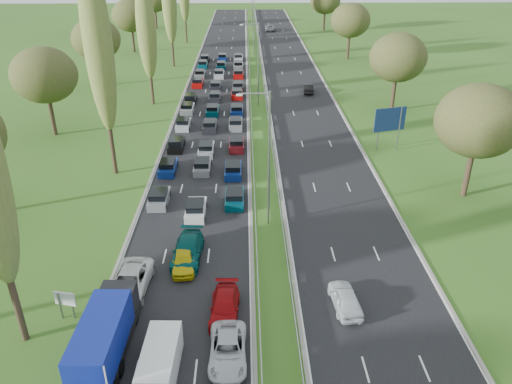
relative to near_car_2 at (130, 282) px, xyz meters
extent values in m
plane|color=#33581B|center=(10.31, 46.32, -0.80)|extent=(260.00, 260.00, 0.00)
cube|color=black|center=(3.56, 48.82, -0.80)|extent=(10.50, 215.00, 0.04)
cube|color=black|center=(17.06, 48.82, -0.80)|extent=(10.50, 215.00, 0.04)
cube|color=gray|center=(9.16, 48.82, -0.25)|extent=(0.06, 215.00, 0.32)
cube|color=gray|center=(11.46, 48.82, -0.25)|extent=(0.06, 215.00, 0.32)
cylinder|color=gray|center=(10.31, 9.32, 5.20)|extent=(0.18, 0.18, 12.00)
cylinder|color=gray|center=(10.31, 44.32, 5.20)|extent=(0.18, 0.18, 12.00)
cylinder|color=gray|center=(10.31, 79.32, 5.20)|extent=(0.18, 0.18, 12.00)
cylinder|color=gray|center=(10.31, 114.32, 5.20)|extent=(0.18, 0.18, 12.00)
cylinder|color=#2D2116|center=(-5.69, -4.68, 2.80)|extent=(0.44, 0.44, 7.20)
cylinder|color=#2D2116|center=(-5.69, 20.32, 3.16)|extent=(0.44, 0.44, 7.92)
ellipsoid|color=#5C6D2E|center=(-5.69, 20.32, 12.84)|extent=(2.80, 2.80, 17.60)
cylinder|color=#2D2116|center=(-5.69, 45.32, 2.44)|extent=(0.44, 0.44, 6.48)
ellipsoid|color=#5C6D2E|center=(-5.69, 45.32, 10.36)|extent=(2.80, 2.80, 14.40)
cylinder|color=#2D2116|center=(-5.69, 70.32, 2.80)|extent=(0.44, 0.44, 7.20)
cylinder|color=#2D2116|center=(-5.69, 95.32, 3.16)|extent=(0.44, 0.44, 7.92)
cylinder|color=#2D2116|center=(-16.19, 32.32, 1.62)|extent=(0.56, 0.56, 4.84)
ellipsoid|color=#38471E|center=(-16.19, 32.32, 6.90)|extent=(8.00, 8.00, 6.80)
cylinder|color=#2D2116|center=(-16.19, 56.32, 1.62)|extent=(0.56, 0.56, 4.84)
ellipsoid|color=#38471E|center=(-16.19, 56.32, 6.90)|extent=(8.00, 8.00, 6.80)
cylinder|color=#2D2116|center=(-16.19, 84.32, 1.62)|extent=(0.56, 0.56, 4.84)
ellipsoid|color=#38471E|center=(-16.19, 84.32, 6.90)|extent=(8.00, 8.00, 6.80)
cylinder|color=#2D2116|center=(-16.19, 116.32, 1.62)|extent=(0.56, 0.56, 4.84)
cylinder|color=#2D2116|center=(29.81, 14.32, 1.62)|extent=(0.56, 0.56, 4.84)
ellipsoid|color=#38471E|center=(29.81, 14.32, 6.90)|extent=(8.00, 8.00, 6.80)
cylinder|color=#2D2116|center=(29.81, 41.32, 1.62)|extent=(0.56, 0.56, 4.84)
ellipsoid|color=#38471E|center=(29.81, 41.32, 6.90)|extent=(8.00, 8.00, 6.80)
cylinder|color=#2D2116|center=(29.81, 76.32, 1.62)|extent=(0.56, 0.56, 4.84)
ellipsoid|color=#38471E|center=(29.81, 76.32, 6.90)|extent=(8.00, 8.00, 6.80)
cylinder|color=#2D2116|center=(29.81, 111.32, 1.62)|extent=(0.56, 0.56, 4.84)
ellipsoid|color=#38471E|center=(29.81, 111.32, 6.90)|extent=(8.00, 8.00, 6.80)
cube|color=slate|center=(0.07, 13.29, -0.36)|extent=(1.75, 4.00, 0.80)
cube|color=navy|center=(-0.06, 20.50, -0.36)|extent=(1.75, 4.00, 0.80)
cube|color=black|center=(0.05, 27.09, -0.36)|extent=(1.75, 4.00, 0.80)
cube|color=#B2B7BC|center=(0.09, 34.47, -0.36)|extent=(1.75, 4.00, 0.80)
cube|color=silver|center=(-0.05, 41.21, -0.36)|extent=(1.75, 4.00, 0.80)
cube|color=black|center=(-0.06, 45.99, -0.36)|extent=(1.75, 4.00, 0.80)
cube|color=#A50C0A|center=(0.26, 55.46, -0.36)|extent=(1.75, 4.00, 0.80)
cube|color=slate|center=(0.19, 61.50, -0.36)|extent=(1.75, 4.00, 0.80)
cube|color=#053F4C|center=(0.15, 69.22, -0.36)|extent=(1.75, 4.00, 0.80)
cube|color=black|center=(0.18, 74.33, -0.36)|extent=(1.75, 4.00, 0.80)
cube|color=silver|center=(3.76, 10.98, -0.36)|extent=(1.75, 4.00, 0.80)
cube|color=slate|center=(3.64, 20.64, -0.36)|extent=(1.75, 4.00, 0.80)
cube|color=#B2B7BC|center=(3.72, 25.54, -0.36)|extent=(1.75, 4.00, 0.80)
cube|color=black|center=(3.67, 33.61, -0.36)|extent=(1.75, 4.00, 0.80)
cube|color=#053F4C|center=(3.64, 40.19, -0.36)|extent=(1.75, 4.00, 0.80)
cube|color=black|center=(3.65, 46.93, -0.36)|extent=(1.75, 4.00, 0.80)
cube|color=black|center=(3.40, 53.30, -0.36)|extent=(1.75, 4.00, 0.80)
cube|color=#B2B7BC|center=(3.64, 61.62, -0.36)|extent=(1.75, 4.00, 0.80)
cube|color=#053F4C|center=(3.74, 68.18, -0.36)|extent=(1.75, 4.00, 0.80)
cube|color=navy|center=(3.69, 75.55, -0.36)|extent=(1.75, 4.00, 0.80)
cube|color=#053F4C|center=(7.25, 13.20, -0.36)|extent=(1.75, 4.00, 0.80)
cube|color=navy|center=(7.00, 19.60, -0.36)|extent=(1.75, 4.00, 0.80)
cube|color=#590F14|center=(7.26, 27.03, -0.36)|extent=(1.75, 4.00, 0.80)
cube|color=slate|center=(7.04, 34.38, -0.36)|extent=(1.75, 4.00, 0.80)
cube|color=navy|center=(7.12, 40.21, -0.36)|extent=(1.75, 4.00, 0.80)
cube|color=#A50C0A|center=(7.07, 48.52, -0.36)|extent=(1.75, 4.00, 0.80)
cube|color=black|center=(7.18, 53.07, -0.36)|extent=(1.75, 4.00, 0.80)
cube|color=#A50C0A|center=(7.15, 61.54, -0.36)|extent=(1.75, 4.00, 0.80)
cube|color=silver|center=(7.04, 68.16, -0.36)|extent=(1.75, 4.00, 0.80)
cube|color=#B2B7BC|center=(6.98, 75.22, -0.36)|extent=(1.75, 4.00, 0.80)
imported|color=white|center=(0.00, 0.00, 0.00)|extent=(2.90, 5.75, 1.56)
imported|color=#044948|center=(3.73, 3.93, 0.00)|extent=(2.47, 5.49, 1.56)
imported|color=#D3BE0E|center=(3.54, 2.78, -0.07)|extent=(1.94, 4.27, 1.42)
imported|color=silver|center=(7.19, -6.64, -0.11)|extent=(2.25, 4.85, 1.34)
imported|color=#98090D|center=(6.87, -2.73, -0.10)|extent=(2.09, 4.76, 1.36)
imported|color=silver|center=(15.08, -2.07, -0.06)|extent=(2.02, 4.35, 1.44)
imported|color=black|center=(18.67, 50.96, -0.06)|extent=(1.86, 4.50, 1.45)
imported|color=slate|center=(15.27, 111.70, 0.03)|extent=(2.76, 5.84, 1.61)
cube|color=black|center=(0.02, -6.29, -0.08)|extent=(2.17, 8.13, 0.50)
cube|color=navy|center=(0.02, -7.28, 1.54)|extent=(2.26, 6.14, 2.23)
cube|color=silver|center=(0.02, -10.32, 1.54)|extent=(2.20, 0.06, 2.13)
cube|color=black|center=(0.02, -3.22, 0.77)|extent=(2.20, 1.99, 2.20)
cylinder|color=black|center=(0.02, -3.42, -0.28)|extent=(1.90, 1.00, 1.00)
cube|color=white|center=(3.35, -7.83, 0.23)|extent=(1.92, 4.79, 1.92)
cube|color=black|center=(3.35, -5.72, 0.13)|extent=(1.87, 0.77, 1.53)
cylinder|color=black|center=(2.54, -6.30, -0.45)|extent=(0.24, 0.65, 0.65)
cylinder|color=gray|center=(-3.99, -2.77, 0.25)|extent=(0.16, 0.16, 2.10)
cylinder|color=gray|center=(-3.19, -2.77, 0.25)|extent=(0.16, 0.16, 2.10)
cube|color=silver|center=(-3.59, -2.77, 0.80)|extent=(1.48, 0.46, 1.00)
cylinder|color=gray|center=(24.01, 26.24, 1.80)|extent=(0.16, 0.16, 5.20)
cylinder|color=gray|center=(26.41, 26.24, 1.80)|extent=(0.16, 0.16, 5.20)
cube|color=navy|center=(25.21, 26.24, 3.00)|extent=(3.88, 1.18, 2.80)
camera|label=1|loc=(8.40, -28.89, 21.91)|focal=35.00mm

